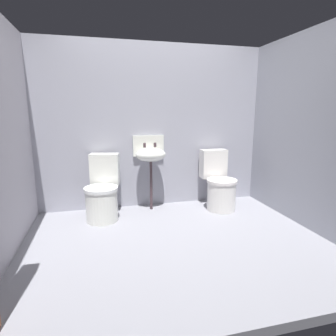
% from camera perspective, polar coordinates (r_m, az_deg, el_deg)
% --- Properties ---
extents(ground_plane, '(3.47, 2.63, 0.08)m').
position_cam_1_polar(ground_plane, '(3.02, 1.33, -14.94)').
color(ground_plane, gray).
extents(wall_back, '(3.47, 0.10, 2.19)m').
position_cam_1_polar(wall_back, '(3.85, -3.26, 8.43)').
color(wall_back, '#9D9EAB').
rests_on(wall_back, ground).
extents(wall_right, '(0.10, 2.43, 2.19)m').
position_cam_1_polar(wall_right, '(3.56, 26.55, 6.95)').
color(wall_right, '#9DA0AB').
rests_on(wall_right, ground).
extents(toilet_left, '(0.49, 0.66, 0.78)m').
position_cam_1_polar(toilet_left, '(3.52, -13.32, -5.05)').
color(toilet_left, white).
rests_on(toilet_left, ground).
extents(toilet_right, '(0.40, 0.59, 0.78)m').
position_cam_1_polar(toilet_right, '(3.85, 10.45, -3.46)').
color(toilet_right, white).
rests_on(toilet_right, ground).
extents(sink, '(0.42, 0.35, 0.99)m').
position_cam_1_polar(sink, '(3.66, -3.66, 2.88)').
color(sink, '#423136').
rests_on(sink, ground).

